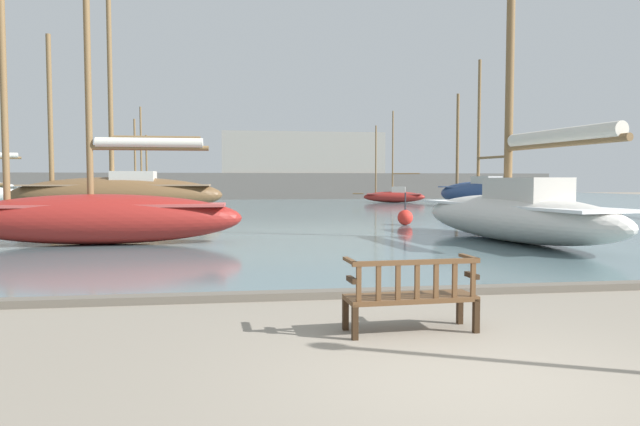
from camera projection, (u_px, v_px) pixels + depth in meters
name	position (u px, v px, depth m)	size (l,w,h in m)	color
ground_plane	(480.00, 378.00, 5.35)	(160.00, 160.00, 0.00)	gray
harbor_water	(264.00, 202.00, 48.83)	(100.00, 80.00, 0.08)	slate
quay_edge_kerb	(379.00, 293.00, 9.15)	(40.00, 0.30, 0.12)	#675F54
park_bench	(411.00, 294.00, 6.96)	(1.63, 0.62, 0.92)	#322113
sailboat_mid_starboard	(118.00, 192.00, 30.92)	(13.39, 2.59, 12.29)	brown
sailboat_far_port	(394.00, 195.00, 46.86)	(5.83, 2.74, 7.48)	maroon
sailboat_distant_harbor	(480.00, 192.00, 38.25)	(3.97, 9.13, 9.85)	navy
sailboat_centre_channel	(98.00, 214.00, 15.95)	(9.38, 1.84, 9.44)	maroon
sailboat_nearest_port	(514.00, 211.00, 16.73)	(3.64, 9.16, 9.95)	silver
sailboat_far_starboard	(141.00, 196.00, 42.02)	(1.94, 5.50, 7.22)	black
channel_buoy	(405.00, 217.00, 22.86)	(0.61, 0.61, 1.31)	red
far_breakwater	(272.00, 178.00, 55.75)	(59.05, 2.40, 6.64)	#66605B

